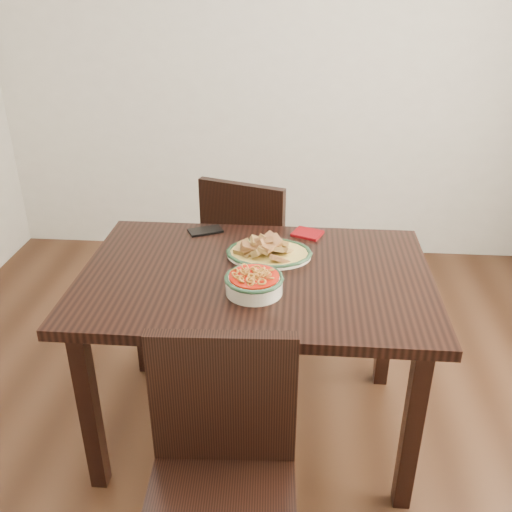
# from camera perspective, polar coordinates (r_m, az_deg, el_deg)

# --- Properties ---
(floor) EXTENTS (3.50, 3.50, 0.00)m
(floor) POSITION_cam_1_polar(r_m,az_deg,el_deg) (2.57, -1.03, -16.45)
(floor) COLOR #341D10
(floor) RESTS_ON ground
(wall_back) EXTENTS (3.50, 0.10, 2.60)m
(wall_back) POSITION_cam_1_polar(r_m,az_deg,el_deg) (3.64, 1.69, 19.61)
(wall_back) COLOR beige
(wall_back) RESTS_ON ground
(dining_table) EXTENTS (1.30, 0.87, 0.75)m
(dining_table) POSITION_cam_1_polar(r_m,az_deg,el_deg) (2.16, -0.04, -3.76)
(dining_table) COLOR black
(dining_table) RESTS_ON ground
(chair_far) EXTENTS (0.53, 0.53, 0.89)m
(chair_far) POSITION_cam_1_polar(r_m,az_deg,el_deg) (2.84, -0.51, 0.50)
(chair_far) COLOR black
(chair_far) RESTS_ON ground
(chair_near) EXTENTS (0.44, 0.44, 0.89)m
(chair_near) POSITION_cam_1_polar(r_m,az_deg,el_deg) (1.72, -3.46, -20.67)
(chair_near) COLOR black
(chair_near) RESTS_ON ground
(fish_plate) EXTENTS (0.33, 0.26, 0.11)m
(fish_plate) POSITION_cam_1_polar(r_m,az_deg,el_deg) (2.22, 1.32, 1.03)
(fish_plate) COLOR #F3EBCD
(fish_plate) RESTS_ON dining_table
(noodle_bowl) EXTENTS (0.21, 0.21, 0.08)m
(noodle_bowl) POSITION_cam_1_polar(r_m,az_deg,el_deg) (1.97, -0.19, -2.55)
(noodle_bowl) COLOR beige
(noodle_bowl) RESTS_ON dining_table
(smartphone) EXTENTS (0.16, 0.13, 0.01)m
(smartphone) POSITION_cam_1_polar(r_m,az_deg,el_deg) (2.45, -5.07, 2.53)
(smartphone) COLOR black
(smartphone) RESTS_ON dining_table
(napkin) EXTENTS (0.14, 0.13, 0.01)m
(napkin) POSITION_cam_1_polar(r_m,az_deg,el_deg) (2.43, 5.16, 2.25)
(napkin) COLOR maroon
(napkin) RESTS_ON dining_table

